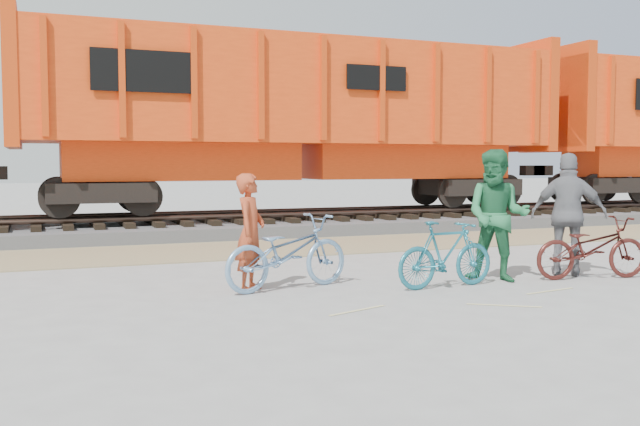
# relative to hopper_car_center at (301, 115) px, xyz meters

# --- Properties ---
(ground) EXTENTS (120.00, 120.00, 0.00)m
(ground) POSITION_rel_hopper_car_center_xyz_m (-1.88, -9.00, -3.01)
(ground) COLOR #9E9E99
(ground) RESTS_ON ground
(gravel_strip) EXTENTS (120.00, 3.00, 0.02)m
(gravel_strip) POSITION_rel_hopper_car_center_xyz_m (-1.88, -3.50, -3.00)
(gravel_strip) COLOR tan
(gravel_strip) RESTS_ON ground
(ballast_bed) EXTENTS (120.00, 4.00, 0.30)m
(ballast_bed) POSITION_rel_hopper_car_center_xyz_m (-1.88, 0.00, -2.86)
(ballast_bed) COLOR slate
(ballast_bed) RESTS_ON ground
(track) EXTENTS (120.00, 2.60, 0.24)m
(track) POSITION_rel_hopper_car_center_xyz_m (-1.88, 0.00, -2.53)
(track) COLOR black
(track) RESTS_ON ballast_bed
(hopper_car_center) EXTENTS (14.00, 3.13, 4.65)m
(hopper_car_center) POSITION_rel_hopper_car_center_xyz_m (0.00, 0.00, 0.00)
(hopper_car_center) COLOR black
(hopper_car_center) RESTS_ON track
(bicycle_blue) EXTENTS (2.08, 1.15, 1.03)m
(bicycle_blue) POSITION_rel_hopper_car_center_xyz_m (-3.18, -8.10, -2.49)
(bicycle_blue) COLOR #729BC3
(bicycle_blue) RESTS_ON ground
(bicycle_teal) EXTENTS (1.62, 0.57, 0.95)m
(bicycle_teal) POSITION_rel_hopper_car_center_xyz_m (-1.07, -8.82, -2.53)
(bicycle_teal) COLOR #1E6B7D
(bicycle_teal) RESTS_ON ground
(bicycle_maroon) EXTENTS (1.89, 0.95, 0.95)m
(bicycle_maroon) POSITION_rel_hopper_car_center_xyz_m (1.40, -8.97, -2.53)
(bicycle_maroon) COLOR #451914
(bicycle_maroon) RESTS_ON ground
(person_solo) EXTENTS (0.65, 0.71, 1.62)m
(person_solo) POSITION_rel_hopper_car_center_xyz_m (-3.68, -8.00, -2.20)
(person_solo) COLOR #AC3E1F
(person_solo) RESTS_ON ground
(person_man) EXTENTS (1.20, 1.20, 1.96)m
(person_man) POSITION_rel_hopper_car_center_xyz_m (-0.07, -8.62, -2.03)
(person_man) COLOR #236A3F
(person_man) RESTS_ON ground
(person_woman) EXTENTS (1.17, 1.06, 1.92)m
(person_woman) POSITION_rel_hopper_car_center_xyz_m (1.30, -8.57, -2.05)
(person_woman) COLOR slate
(person_woman) RESTS_ON ground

